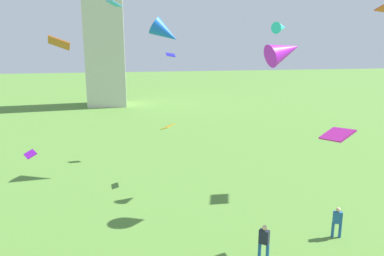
% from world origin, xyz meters
% --- Properties ---
extents(person_1, '(0.51, 0.37, 1.70)m').
position_xyz_m(person_1, '(7.55, 15.48, 0.96)').
color(person_1, '#235693').
rests_on(person_1, ground_plane).
extents(person_2, '(0.53, 0.51, 1.79)m').
position_xyz_m(person_2, '(3.00, 14.09, 1.01)').
color(person_2, '#235693').
rests_on(person_2, ground_plane).
extents(kite_flying_0, '(1.05, 1.28, 0.59)m').
position_xyz_m(kite_flying_0, '(-0.33, 25.30, 4.10)').
color(kite_flying_0, gold).
extents(kite_flying_1, '(2.49, 1.76, 1.91)m').
position_xyz_m(kite_flying_1, '(6.10, 20.23, 9.56)').
color(kite_flying_1, '#C71EE7').
extents(kite_flying_2, '(0.82, 0.91, 0.33)m').
position_xyz_m(kite_flying_2, '(-8.27, 18.98, 4.36)').
color(kite_flying_2, purple).
extents(kite_flying_3, '(2.83, 2.13, 2.33)m').
position_xyz_m(kite_flying_3, '(-0.09, 28.54, 10.72)').
color(kite_flying_3, blue).
extents(kite_flying_4, '(1.37, 1.29, 0.83)m').
position_xyz_m(kite_flying_4, '(7.13, 23.52, 10.99)').
color(kite_flying_4, '#2FDACE').
extents(kite_flying_5, '(1.17, 1.19, 0.39)m').
position_xyz_m(kite_flying_5, '(-3.81, 27.63, 12.70)').
color(kite_flying_5, '#3195EE').
extents(kite_flying_6, '(0.82, 0.63, 0.40)m').
position_xyz_m(kite_flying_6, '(0.68, 31.96, 8.90)').
color(kite_flying_6, '#1C1AB6').
extents(kite_flying_7, '(1.80, 1.03, 1.22)m').
position_xyz_m(kite_flying_7, '(-8.17, 29.96, 9.94)').
color(kite_flying_7, '#B95824').
extents(kite_flying_10, '(1.25, 1.72, 0.72)m').
position_xyz_m(kite_flying_10, '(6.71, 14.84, 5.83)').
color(kite_flying_10, '#BC1F97').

